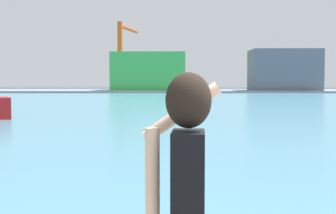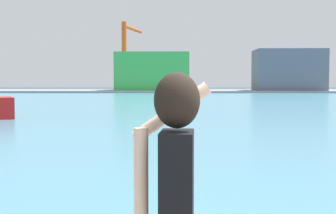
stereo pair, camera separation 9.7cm
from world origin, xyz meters
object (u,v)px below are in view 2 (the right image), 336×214
person_photographer (175,182)px  port_crane (127,48)px  warehouse_left (153,72)px  warehouse_right (288,70)px

person_photographer → port_crane: 91.87m
warehouse_left → port_crane: (-5.34, 0.54, 4.88)m
warehouse_left → warehouse_right: (26.75, -2.26, 0.26)m
person_photographer → port_crane: (-10.30, 90.99, 7.34)m
warehouse_right → person_photographer: bearing=-103.9°
person_photographer → port_crane: size_ratio=0.13×
warehouse_right → warehouse_left: bearing=175.2°
person_photographer → warehouse_right: 90.89m
person_photographer → port_crane: bearing=9.9°
port_crane → person_photographer: bearing=-83.5°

